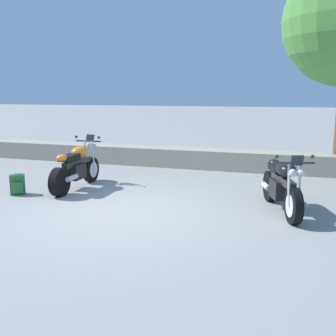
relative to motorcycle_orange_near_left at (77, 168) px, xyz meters
name	(u,v)px	position (x,y,z in m)	size (l,w,h in m)	color
ground_plane	(120,212)	(1.74, -1.41, -0.49)	(120.00, 120.00, 0.00)	gray
stone_wall	(188,158)	(1.74, 3.39, -0.21)	(36.00, 0.80, 0.55)	#A89E89
motorcycle_orange_near_left	(77,168)	(0.00, 0.00, 0.00)	(0.67, 2.06, 1.18)	black
motorcycle_black_centre	(282,186)	(4.56, -0.43, 0.00)	(0.94, 2.01, 1.18)	black
rider_backpack	(17,184)	(-0.93, -0.90, -0.24)	(0.35, 0.34, 0.47)	#2D6B38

